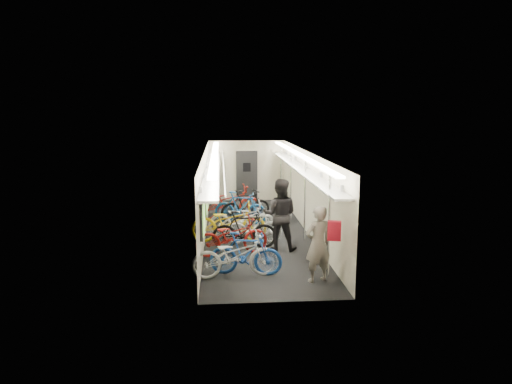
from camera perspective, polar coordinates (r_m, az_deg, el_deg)
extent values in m
plane|color=black|center=(13.60, 0.07, -5.10)|extent=(10.00, 10.00, 0.00)
plane|color=white|center=(13.17, 0.07, 5.03)|extent=(10.00, 10.00, 0.00)
plane|color=beige|center=(13.30, -6.39, -0.20)|extent=(0.00, 10.00, 10.00)
plane|color=beige|center=(13.53, 6.41, -0.03)|extent=(0.00, 10.00, 10.00)
plane|color=beige|center=(18.26, -1.17, 2.68)|extent=(3.00, 0.00, 3.00)
plane|color=beige|center=(8.48, 2.75, -6.15)|extent=(3.00, 0.00, 3.00)
cube|color=black|center=(10.16, -6.74, -3.17)|extent=(0.06, 1.10, 0.80)
cube|color=#87C456|center=(10.15, -6.52, -3.17)|extent=(0.02, 0.96, 0.66)
cube|color=black|center=(12.31, -6.35, -0.81)|extent=(0.06, 1.10, 0.80)
cube|color=#87C456|center=(12.30, -6.17, -0.81)|extent=(0.02, 0.96, 0.66)
cube|color=black|center=(14.47, -6.08, 0.85)|extent=(0.06, 1.10, 0.80)
cube|color=#87C456|center=(14.47, -5.92, 0.85)|extent=(0.02, 0.96, 0.66)
cube|color=black|center=(16.65, -5.88, 2.07)|extent=(0.06, 1.10, 0.80)
cube|color=#87C456|center=(16.64, -5.74, 2.07)|extent=(0.02, 0.96, 0.66)
cube|color=yellow|center=(11.22, -6.48, -1.63)|extent=(0.02, 0.22, 0.30)
cube|color=yellow|center=(13.38, -6.17, 0.30)|extent=(0.02, 0.22, 0.30)
cube|color=yellow|center=(15.55, -5.94, 1.68)|extent=(0.02, 0.22, 0.30)
cube|color=black|center=(18.23, -1.16, 2.03)|extent=(0.85, 0.08, 2.00)
cube|color=#999BA0|center=(13.18, -5.49, 2.89)|extent=(0.40, 9.70, 0.05)
cube|color=#999BA0|center=(13.38, 5.55, 3.00)|extent=(0.40, 9.70, 0.05)
cylinder|color=silver|center=(13.17, -4.06, 3.34)|extent=(0.04, 9.70, 0.04)
cylinder|color=silver|center=(13.32, 4.15, 3.41)|extent=(0.04, 9.70, 0.04)
cube|color=white|center=(13.14, -5.17, 4.71)|extent=(0.18, 9.60, 0.04)
cube|color=white|center=(13.32, 5.24, 4.79)|extent=(0.18, 9.60, 0.04)
cylinder|color=silver|center=(9.85, 9.13, -3.96)|extent=(0.05, 0.05, 2.38)
cylinder|color=silver|center=(12.52, 6.14, -0.85)|extent=(0.05, 0.05, 2.38)
cylinder|color=silver|center=(14.95, 4.40, 0.98)|extent=(0.05, 0.05, 2.38)
cylinder|color=silver|center=(17.39, 3.14, 2.29)|extent=(0.05, 0.05, 2.38)
imported|color=silver|center=(9.96, -2.62, -7.92)|extent=(1.93, 0.86, 0.98)
imported|color=#194598|center=(10.09, -1.30, -7.71)|extent=(1.67, 0.73, 0.97)
imported|color=maroon|center=(11.45, -3.05, -5.55)|extent=(1.93, 1.02, 0.96)
imported|color=black|center=(11.93, -1.46, -4.75)|extent=(1.70, 0.49, 1.02)
imported|color=gold|center=(12.59, -3.39, -3.81)|extent=(2.08, 0.76, 1.09)
imported|color=silver|center=(12.39, -0.30, -4.37)|extent=(1.59, 0.57, 0.94)
imported|color=silver|center=(13.17, -1.76, -3.33)|extent=(1.93, 0.69, 1.01)
imported|color=navy|center=(14.56, -1.95, -1.96)|extent=(1.80, 1.02, 1.04)
imported|color=maroon|center=(15.19, -3.46, -1.30)|extent=(2.25, 1.12, 1.13)
imported|color=black|center=(14.87, -1.29, -1.68)|extent=(1.81, 1.12, 1.06)
imported|color=gray|center=(9.70, 7.74, -6.46)|extent=(0.70, 0.57, 1.64)
imported|color=black|center=(11.78, 2.99, -2.83)|extent=(1.05, 0.90, 1.87)
cube|color=red|center=(9.00, 9.76, -4.79)|extent=(0.29, 0.20, 0.38)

